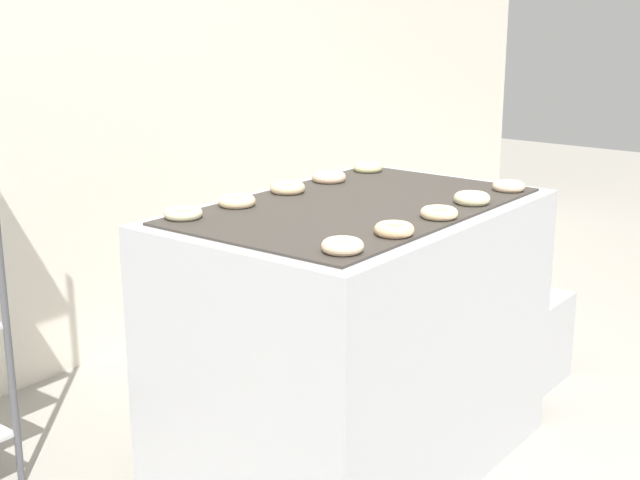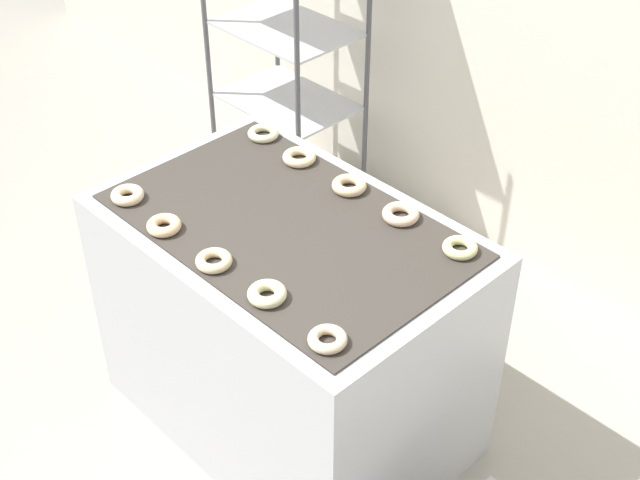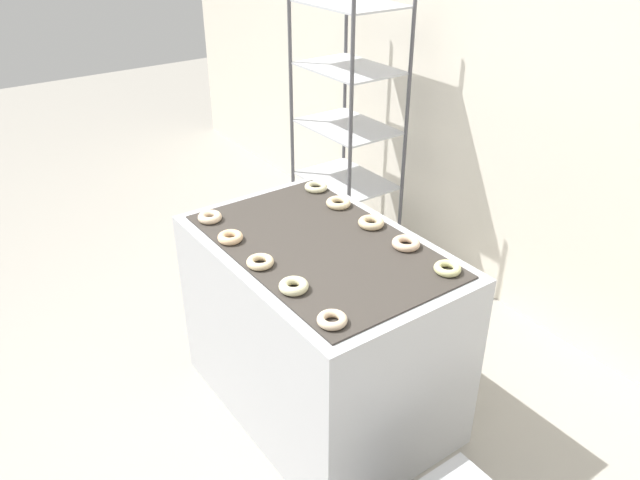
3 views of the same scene
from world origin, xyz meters
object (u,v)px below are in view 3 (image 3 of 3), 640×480
donut_near_leftmost (210,217)px  donut_far_center (371,222)px  donut_near_rightmost (332,320)px  donut_far_left (338,203)px  baking_rack_cart (347,127)px  fryer_machine (320,328)px  donut_near_right (294,286)px  donut_near_left (230,237)px  donut_far_rightmost (447,268)px  donut_far_right (406,243)px  donut_far_leftmost (316,187)px  donut_near_center (260,262)px

donut_near_leftmost → donut_far_center: 0.75m
donut_near_leftmost → donut_near_rightmost: (0.97, -0.01, -0.00)m
donut_near_rightmost → donut_far_left: bearing=141.7°
baking_rack_cart → donut_near_leftmost: (0.63, -1.30, 0.01)m
fryer_machine → donut_near_leftmost: 0.74m
donut_near_right → donut_far_center: bearing=112.1°
donut_near_left → donut_near_right: donut_near_right is taller
donut_far_rightmost → baking_rack_cart: bearing=155.7°
donut_far_right → donut_far_rightmost: donut_far_right is taller
donut_near_left → donut_far_left: (0.00, 0.60, -0.00)m
donut_near_rightmost → donut_far_leftmost: donut_near_rightmost is taller
donut_near_right → donut_far_leftmost: (-0.70, 0.60, -0.00)m
donut_near_leftmost → donut_near_center: (0.48, -0.01, -0.00)m
donut_far_leftmost → donut_far_left: donut_far_left is taller
baking_rack_cart → donut_near_center: baking_rack_cart is taller
baking_rack_cart → donut_near_rightmost: size_ratio=16.45×
fryer_machine → donut_far_left: 0.61m
donut_far_leftmost → baking_rack_cart: bearing=132.6°
baking_rack_cart → donut_near_left: size_ratio=16.26×
donut_near_leftmost → donut_near_rightmost: bearing=-0.3°
donut_far_rightmost → donut_near_left: bearing=-141.1°
donut_near_left → donut_near_rightmost: donut_near_left is taller
donut_near_leftmost → donut_near_right: donut_near_right is taller
baking_rack_cart → donut_far_leftmost: (0.64, -0.70, 0.00)m
donut_far_leftmost → donut_far_right: donut_far_right is taller
donut_near_leftmost → donut_near_center: bearing=-1.5°
fryer_machine → baking_rack_cart: baking_rack_cart is taller
donut_near_leftmost → donut_far_center: same height
donut_near_leftmost → donut_far_rightmost: donut_near_leftmost is taller
donut_far_rightmost → donut_near_center: bearing=-129.1°
baking_rack_cart → donut_far_right: size_ratio=14.86×
donut_near_leftmost → donut_far_rightmost: (0.96, 0.58, -0.00)m
donut_far_leftmost → donut_far_rightmost: 0.96m
baking_rack_cart → donut_far_leftmost: 0.95m
baking_rack_cart → donut_near_leftmost: bearing=-64.0°
donut_near_leftmost → donut_near_left: (0.23, -0.01, -0.00)m
donut_far_right → donut_near_center: bearing=-111.5°
donut_near_left → donut_far_right: bearing=50.5°
donut_near_right → donut_far_center: donut_near_right is taller
donut_near_rightmost → donut_far_leftmost: size_ratio=0.95×
donut_near_right → donut_far_right: 0.58m
donut_near_leftmost → donut_far_left: size_ratio=0.93×
fryer_machine → donut_near_rightmost: donut_near_rightmost is taller
donut_near_leftmost → donut_far_leftmost: size_ratio=0.96×
donut_far_left → baking_rack_cart: bearing=140.1°
donut_near_left → donut_far_rightmost: (0.74, 0.59, -0.00)m
donut_far_leftmost → donut_far_left: (0.22, -0.02, 0.00)m
baking_rack_cart → donut_near_center: 1.72m
donut_far_right → donut_near_right: bearing=-90.4°
donut_near_right → donut_far_right: (0.00, 0.58, -0.00)m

